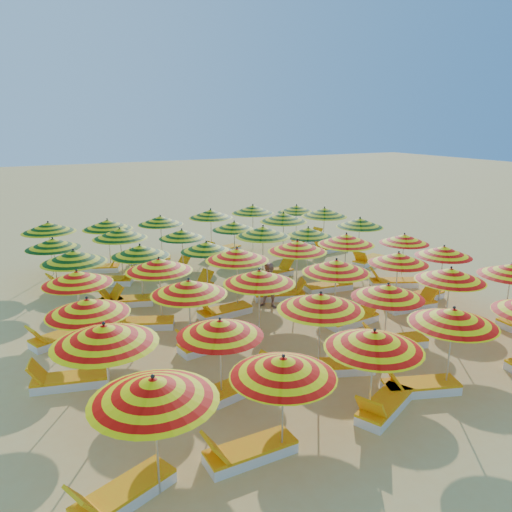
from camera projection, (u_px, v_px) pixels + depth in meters
name	position (u px, v px, depth m)	size (l,w,h in m)	color
ground	(263.00, 306.00, 16.58)	(120.00, 120.00, 0.00)	#D9B560
umbrella_0	(153.00, 390.00, 7.76)	(2.08, 2.08, 2.19)	silver
umbrella_1	(283.00, 367.00, 8.74)	(2.45, 2.45, 2.04)	silver
umbrella_2	(374.00, 340.00, 9.72)	(2.27, 2.27, 2.08)	silver
umbrella_3	(453.00, 317.00, 10.92)	(2.21, 2.21, 2.06)	silver
umbrella_6	(104.00, 334.00, 9.70)	(2.15, 2.15, 2.21)	silver
umbrella_7	(220.00, 328.00, 10.53)	(2.38, 2.38, 1.97)	silver
umbrella_8	(321.00, 302.00, 11.57)	(2.36, 2.36, 2.16)	silver
umbrella_9	(388.00, 291.00, 12.75)	(2.41, 2.41, 1.98)	silver
umbrella_10	(451.00, 275.00, 13.90)	(2.48, 2.48, 2.06)	silver
umbrella_11	(512.00, 270.00, 14.54)	(2.47, 2.47, 1.99)	silver
umbrella_12	(88.00, 306.00, 11.53)	(2.57, 2.57, 2.06)	silver
umbrella_13	(189.00, 287.00, 12.73)	(2.33, 2.33, 2.10)	silver
umbrella_14	(259.00, 277.00, 13.53)	(2.38, 2.38, 2.11)	silver
umbrella_15	(336.00, 266.00, 14.51)	(2.31, 2.31, 2.12)	silver
umbrella_16	(398.00, 258.00, 15.70)	(1.92, 1.92, 2.00)	silver
umbrella_17	(444.00, 251.00, 16.65)	(2.41, 2.41, 1.97)	silver
umbrella_18	(77.00, 278.00, 13.71)	(1.95, 1.95, 2.03)	silver
umbrella_19	(159.00, 265.00, 14.69)	(2.32, 2.32, 2.10)	silver
umbrella_20	(237.00, 254.00, 15.70)	(2.21, 2.21, 2.14)	silver
umbrella_21	(297.00, 246.00, 16.77)	(2.33, 2.33, 2.13)	silver
umbrella_22	(346.00, 239.00, 17.69)	(2.66, 2.66, 2.14)	silver
umbrella_23	(404.00, 239.00, 18.52)	(2.32, 2.32, 1.94)	silver
umbrella_24	(74.00, 257.00, 15.44)	(2.46, 2.46, 2.14)	silver
umbrella_25	(140.00, 251.00, 16.44)	(2.11, 2.11, 2.05)	silver
umbrella_26	(206.00, 247.00, 17.41)	(2.38, 2.38, 1.93)	silver
umbrella_27	(263.00, 232.00, 18.65)	(2.24, 2.24, 2.20)	silver
umbrella_28	(308.00, 232.00, 19.53)	(1.90, 1.90, 1.97)	silver
umbrella_29	(360.00, 223.00, 20.76)	(2.22, 2.22, 2.09)	silver
umbrella_30	(53.00, 244.00, 17.56)	(2.42, 2.42, 2.01)	silver
umbrella_31	(120.00, 233.00, 18.55)	(2.60, 2.60, 2.15)	silver
umbrella_32	(182.00, 234.00, 19.41)	(2.30, 2.30, 1.91)	silver
umbrella_33	(234.00, 226.00, 20.70)	(2.24, 2.24, 1.96)	silver
umbrella_34	(284.00, 217.00, 21.49)	(2.06, 2.06, 2.18)	silver
umbrella_35	(324.00, 212.00, 22.53)	(2.53, 2.53, 2.21)	silver
umbrella_36	(48.00, 227.00, 19.44)	(2.09, 2.09, 2.19)	silver
umbrella_37	(108.00, 224.00, 20.17)	(2.20, 2.20, 2.14)	silver
umbrella_38	(160.00, 220.00, 21.37)	(2.05, 2.05, 2.06)	silver
umbrella_39	(211.00, 214.00, 22.60)	(2.48, 2.48, 2.12)	silver
umbrella_40	(253.00, 209.00, 23.55)	(2.46, 2.46, 2.15)	silver
umbrella_41	(297.00, 209.00, 24.41)	(2.26, 2.26, 2.00)	silver
lounger_0	(122.00, 495.00, 8.02)	(1.82, 1.17, 0.69)	white
lounger_1	(248.00, 451.00, 9.07)	(1.74, 0.61, 0.69)	white
lounger_2	(384.00, 406.00, 10.50)	(1.82, 1.25, 0.69)	white
lounger_3	(419.00, 386.00, 11.29)	(1.83, 1.10, 0.69)	white
lounger_6	(243.00, 385.00, 11.35)	(1.82, 0.94, 0.69)	white
lounger_7	(340.00, 366.00, 12.22)	(1.82, 1.17, 0.69)	white
lounger_8	(393.00, 342.00, 13.56)	(1.82, 1.00, 0.69)	white
lounger_10	(69.00, 380.00, 11.55)	(1.82, 0.98, 0.69)	white
lounger_11	(208.00, 344.00, 13.43)	(1.80, 0.83, 0.69)	white
lounger_12	(353.00, 319.00, 15.08)	(1.78, 0.76, 0.69)	white
lounger_13	(412.00, 305.00, 16.27)	(1.78, 0.76, 0.69)	white
lounger_14	(423.00, 296.00, 17.06)	(1.79, 0.80, 0.69)	white
lounger_15	(61.00, 337.00, 13.83)	(1.82, 1.17, 0.69)	white
lounger_16	(143.00, 323.00, 14.80)	(1.82, 1.20, 0.69)	white
lounger_17	(224.00, 311.00, 15.69)	(1.79, 0.76, 0.69)	white
lounger_18	(281.00, 295.00, 17.18)	(1.83, 1.11, 0.69)	white
lounger_19	(330.00, 286.00, 18.07)	(1.79, 0.77, 0.69)	white
lounger_20	(392.00, 282.00, 18.51)	(1.82, 1.25, 0.69)	white
lounger_21	(98.00, 305.00, 16.25)	(1.80, 0.82, 0.69)	white
lounger_22	(126.00, 301.00, 16.60)	(1.83, 1.06, 0.69)	white
lounger_23	(192.00, 288.00, 17.83)	(1.83, 1.08, 0.69)	white
lounger_24	(273.00, 273.00, 19.60)	(1.79, 0.81, 0.69)	white
lounger_25	(368.00, 260.00, 21.37)	(1.83, 1.16, 0.69)	white
lounger_26	(72.00, 284.00, 18.29)	(1.83, 1.05, 0.69)	white
lounger_27	(110.00, 280.00, 18.70)	(1.82, 1.25, 0.69)	white
lounger_28	(169.00, 272.00, 19.79)	(1.81, 0.92, 0.69)	white
lounger_29	(330.00, 248.00, 23.38)	(1.79, 0.79, 0.69)	white
lounger_30	(99.00, 268.00, 20.30)	(1.83, 1.16, 0.69)	white
lounger_31	(150.00, 260.00, 21.47)	(1.83, 1.08, 0.69)	white
lounger_32	(223.00, 250.00, 23.11)	(1.83, 1.13, 0.69)	white
lounger_33	(308.00, 240.00, 24.96)	(1.83, 1.04, 0.69)	white
beachgoer_b	(270.00, 286.00, 16.24)	(0.74, 0.57, 1.52)	tan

